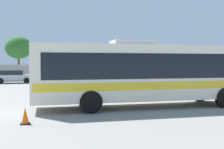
{
  "coord_description": "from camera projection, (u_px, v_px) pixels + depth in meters",
  "views": [
    {
      "loc": [
        -6.23,
        -13.46,
        2.31
      ],
      "look_at": [
        -1.84,
        2.02,
        1.63
      ],
      "focal_mm": 44.47,
      "sensor_mm": 36.0,
      "label": 1
    }
  ],
  "objects": [
    {
      "name": "ground_plane",
      "position": [
        107.0,
        89.0,
        24.34
      ],
      "size": [
        300.0,
        300.0,
        0.0
      ],
      "primitive_type": "plane",
      "color": "gray"
    },
    {
      "name": "perimeter_wall",
      "position": [
        82.0,
        72.0,
        37.33
      ],
      "size": [
        80.0,
        0.3,
        2.1
      ],
      "primitive_type": "cube",
      "color": "#B2AD9E",
      "rests_on": "ground_plane"
    },
    {
      "name": "coach_bus_cream_yellow",
      "position": [
        147.0,
        72.0,
        14.51
      ],
      "size": [
        12.08,
        3.07,
        3.44
      ],
      "color": "silver",
      "rests_on": "ground_plane"
    },
    {
      "name": "parked_car_second_silver",
      "position": [
        13.0,
        76.0,
        31.56
      ],
      "size": [
        4.48,
        2.11,
        1.45
      ],
      "color": "#B7BABF",
      "rests_on": "ground_plane"
    },
    {
      "name": "roadside_tree_midleft",
      "position": [
        19.0,
        48.0,
        41.37
      ],
      "size": [
        3.94,
        3.94,
        6.27
      ],
      "color": "brown",
      "rests_on": "ground_plane"
    },
    {
      "name": "traffic_cone_on_apron",
      "position": [
        25.0,
        116.0,
        10.41
      ],
      "size": [
        0.36,
        0.36,
        0.64
      ],
      "color": "black",
      "rests_on": "ground_plane"
    }
  ]
}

